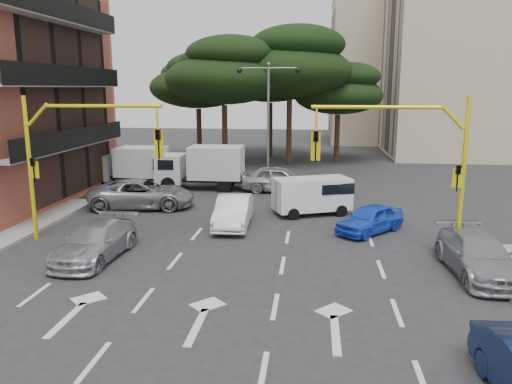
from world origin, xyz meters
TOP-DOWN VIEW (x-y plane):
  - ground at (0.00, 0.00)m, footprint 120.00×120.00m
  - median_strip at (0.00, 16.00)m, footprint 1.40×6.00m
  - apartment_beige_near at (19.95, 32.00)m, footprint 20.20×12.15m
  - apartment_beige_far at (12.95, 44.00)m, footprint 16.20×12.15m
  - pine_left_near at (-3.94, 21.96)m, footprint 9.15×9.15m
  - pine_center at (1.06, 23.96)m, footprint 9.98×9.98m
  - pine_left_far at (-6.94, 25.96)m, footprint 8.32×8.32m
  - pine_right at (5.06, 25.96)m, footprint 7.49×7.49m
  - pine_back at (-0.94, 28.96)m, footprint 9.15×9.15m
  - signal_mast_right at (6.80, 1.99)m, footprint 5.79×0.37m
  - signal_mast_left at (-6.80, 1.99)m, footprint 5.79×0.37m
  - street_lamp_center at (0.00, 16.00)m, footprint 4.16×0.36m
  - car_white_hatch at (-0.59, 4.95)m, footprint 1.64×4.33m
  - car_blue_compact at (5.58, 4.63)m, footprint 3.50×3.69m
  - car_silver_wagon at (-5.03, -0.06)m, footprint 2.11×4.68m
  - car_silver_cross_a at (-6.00, 7.94)m, footprint 5.81×3.32m
  - car_silver_cross_b at (1.00, 12.91)m, footprint 4.81×2.21m
  - car_silver_parked at (8.70, -0.12)m, footprint 2.21×4.83m
  - van_white at (3.00, 7.61)m, footprint 4.16×3.01m
  - box_truck_a at (-9.00, 14.00)m, footprint 5.25×2.41m
  - box_truck_b at (-4.02, 13.40)m, footprint 5.55×2.40m

SIDE VIEW (x-z plane):
  - ground at x=0.00m, z-range 0.00..0.00m
  - median_strip at x=0.00m, z-range 0.00..0.15m
  - car_blue_compact at x=5.58m, z-range 0.00..1.24m
  - car_silver_wagon at x=-5.03m, z-range 0.00..1.33m
  - car_silver_parked at x=8.70m, z-range 0.00..1.37m
  - car_white_hatch at x=-0.59m, z-range 0.00..1.41m
  - car_silver_cross_a at x=-6.00m, z-range 0.00..1.53m
  - car_silver_cross_b at x=1.00m, z-range 0.00..1.60m
  - van_white at x=3.00m, z-range 0.00..1.90m
  - box_truck_a at x=-9.00m, z-range 0.00..2.54m
  - box_truck_b at x=-4.02m, z-range 0.00..2.71m
  - signal_mast_right at x=6.80m, z-range 0.88..6.88m
  - signal_mast_left at x=-6.80m, z-range 0.88..6.88m
  - street_lamp_center at x=0.00m, z-range 1.54..9.31m
  - pine_right at x=5.06m, z-range 2.03..10.40m
  - pine_left_far at x=-6.94m, z-range 2.26..11.56m
  - pine_left_near at x=-3.94m, z-range 2.49..12.72m
  - pine_back at x=-0.94m, z-range 2.49..12.72m
  - pine_center at x=1.06m, z-range 2.72..13.88m
  - apartment_beige_far at x=12.95m, z-range 0.00..16.70m
  - apartment_beige_near at x=19.95m, z-range 0.00..18.70m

